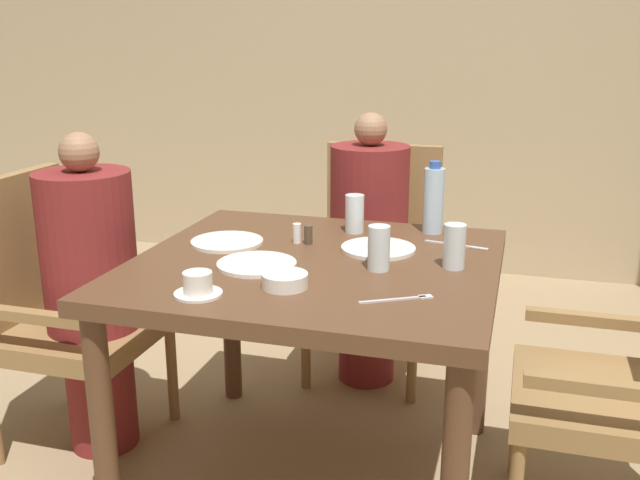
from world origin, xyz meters
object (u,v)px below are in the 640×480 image
chair_left_side (57,304)px  bowl_small (285,280)px  plate_dessert_center (257,264)px  glass_tall_near (454,246)px  diner_in_left_chair (92,292)px  water_bottle (434,200)px  plate_main_left (227,242)px  chair_right_side (639,373)px  glass_tall_mid (379,248)px  diner_in_far_chair (368,248)px  plate_main_right (378,248)px  glass_tall_far (355,214)px  chair_far_side (375,252)px  teacup_with_saucer (198,285)px

chair_left_side → bowl_small: bearing=-15.3°
plate_dessert_center → glass_tall_near: 0.59m
diner_in_left_chair → plate_dessert_center: (0.65, -0.11, 0.20)m
diner_in_left_chair → water_bottle: (1.11, 0.42, 0.31)m
plate_main_left → chair_right_side: bearing=-4.0°
glass_tall_near → glass_tall_mid: bearing=-159.4°
diner_in_far_chair → plate_main_right: 0.67m
water_bottle → glass_tall_far: 0.28m
chair_far_side → bowl_small: size_ratio=7.66×
chair_left_side → teacup_with_saucer: chair_left_side is taller
chair_far_side → plate_main_right: (0.17, -0.77, 0.25)m
chair_left_side → diner_in_left_chair: diner_in_left_chair is taller
diner_in_far_chair → glass_tall_mid: diner_in_far_chair is taller
chair_left_side → teacup_with_saucer: bearing=-27.2°
chair_far_side → glass_tall_far: 0.66m
chair_far_side → teacup_with_saucer: chair_far_side is taller
plate_dessert_center → diner_in_far_chair: bearing=80.2°
chair_far_side → glass_tall_near: bearing=-64.7°
water_bottle → glass_tall_far: (-0.26, -0.07, -0.05)m
teacup_with_saucer → bowl_small: 0.24m
plate_dessert_center → teacup_with_saucer: (-0.06, -0.28, 0.02)m
chair_left_side → glass_tall_far: size_ratio=7.34×
plate_main_right → plate_main_left: bearing=-172.5°
teacup_with_saucer → diner_in_left_chair: bearing=147.3°
diner_in_far_chair → chair_right_side: size_ratio=1.17×
chair_left_side → diner_in_far_chair: bearing=39.1°
chair_right_side → teacup_with_saucer: bearing=-161.9°
diner_in_far_chair → bowl_small: (-0.01, -1.03, 0.20)m
chair_right_side → diner_in_far_chair: bearing=140.9°
chair_left_side → glass_tall_near: size_ratio=7.34×
chair_far_side → teacup_with_saucer: 1.35m
chair_far_side → chair_left_side: bearing=-136.0°
plate_main_right → plate_dessert_center: bearing=-140.5°
chair_right_side → plate_main_left: (-1.29, 0.09, 0.25)m
diner_in_left_chair → chair_far_side: diner_in_left_chair is taller
chair_right_side → plate_dessert_center: chair_right_side is taller
plate_main_left → teacup_with_saucer: size_ratio=1.84×
chair_left_side → plate_main_right: (1.12, 0.16, 0.25)m
plate_dessert_center → glass_tall_far: bearing=67.0°
chair_far_side → glass_tall_near: (0.42, -0.88, 0.32)m
water_bottle → glass_tall_mid: 0.47m
chair_left_side → glass_tall_mid: 1.20m
chair_far_side → chair_right_side: same height
bowl_small → water_bottle: water_bottle is taller
glass_tall_far → diner_in_far_chair: bearing=95.4°
plate_main_left → bowl_small: (0.32, -0.35, 0.01)m
chair_left_side → plate_main_left: chair_left_side is taller
chair_far_side → bowl_small: chair_far_side is taller
plate_main_right → chair_left_side: bearing=-172.1°
diner_in_left_chair → glass_tall_near: 1.25m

